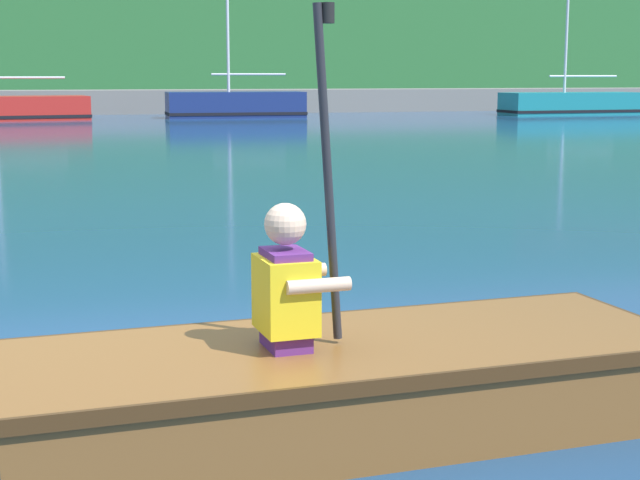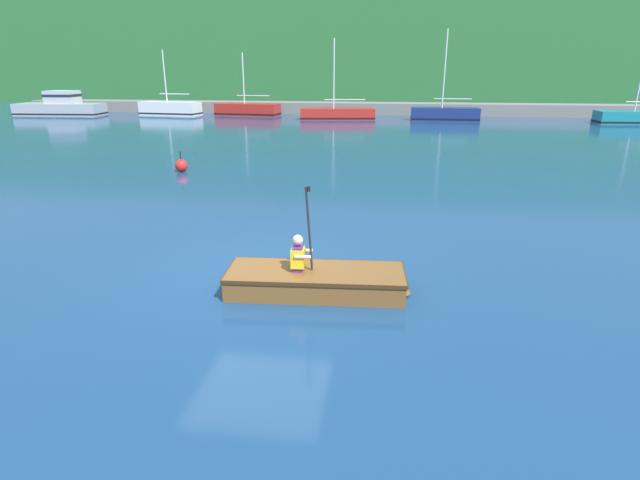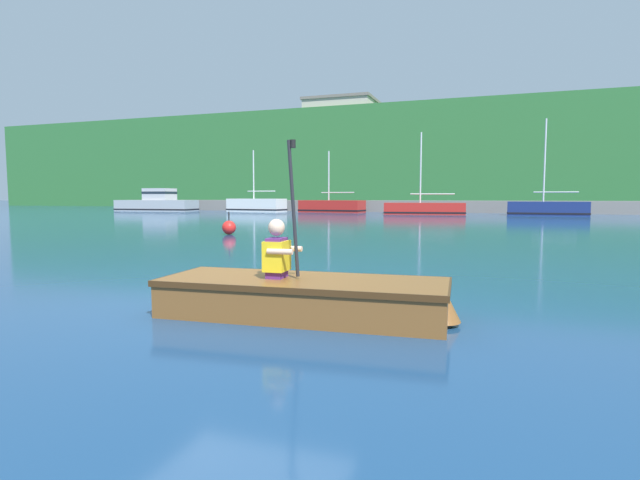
# 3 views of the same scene
# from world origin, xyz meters

# --- Properties ---
(ground_plane) EXTENTS (300.00, 300.00, 0.00)m
(ground_plane) POSITION_xyz_m (0.00, 0.00, 0.00)
(ground_plane) COLOR navy
(shoreline_ridge) EXTENTS (120.00, 20.00, 10.63)m
(shoreline_ridge) POSITION_xyz_m (0.00, 54.91, 5.31)
(shoreline_ridge) COLOR #2D6B33
(shoreline_ridge) RESTS_ON ground
(waterfront_warehouse_left) EXTENTS (7.58, 10.22, 11.94)m
(waterfront_warehouse_left) POSITION_xyz_m (-13.56, 50.76, 5.98)
(waterfront_warehouse_left) COLOR #B2A899
(waterfront_warehouse_left) RESTS_ON ground
(marina_dock) EXTENTS (57.96, 2.40, 0.90)m
(marina_dock) POSITION_xyz_m (0.00, 34.30, 0.45)
(marina_dock) COLOR slate
(marina_dock) RESTS_ON ground
(moored_boat_dock_west_end) EXTENTS (5.62, 2.60, 5.55)m
(moored_boat_dock_west_end) POSITION_xyz_m (-1.71, 29.29, 0.38)
(moored_boat_dock_west_end) COLOR red
(moored_boat_dock_west_end) RESTS_ON ground
(moored_boat_dock_west_inner) EXTENTS (4.80, 1.64, 6.10)m
(moored_boat_dock_west_inner) POSITION_xyz_m (6.00, 29.49, 0.44)
(moored_boat_dock_west_inner) COLOR navy
(moored_boat_dock_west_inner) RESTS_ON ground
(moored_boat_dock_center_near) EXTENTS (4.94, 2.30, 4.91)m
(moored_boat_dock_center_near) POSITION_xyz_m (-15.25, 30.87, 0.50)
(moored_boat_dock_center_near) COLOR white
(moored_boat_dock_center_near) RESTS_ON ground
(moored_boat_dock_center_far) EXTENTS (6.87, 2.68, 1.89)m
(moored_boat_dock_center_far) POSITION_xyz_m (-23.87, 29.66, 0.66)
(moored_boat_dock_center_far) COLOR #9EA3A8
(moored_boat_dock_center_far) RESTS_ON ground
(moored_boat_dock_east_end) EXTENTS (5.22, 2.36, 4.71)m
(moored_boat_dock_east_end) POSITION_xyz_m (-9.09, 31.52, 0.44)
(moored_boat_dock_east_end) COLOR red
(moored_boat_dock_east_end) RESTS_ON ground
(rowboat_foreground) EXTENTS (3.00, 1.23, 0.38)m
(rowboat_foreground) POSITION_xyz_m (1.20, -0.65, 0.22)
(rowboat_foreground) COLOR brown
(rowboat_foreground) RESTS_ON ground
(person_paddler) EXTENTS (0.36, 0.37, 1.38)m
(person_paddler) POSITION_xyz_m (0.89, -0.67, 0.65)
(person_paddler) COLOR #592672
(person_paddler) RESTS_ON rowboat_foreground
(channel_buoy) EXTENTS (0.44, 0.44, 0.72)m
(channel_buoy) POSITION_xyz_m (-5.07, 8.75, 0.22)
(channel_buoy) COLOR red
(channel_buoy) RESTS_ON ground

